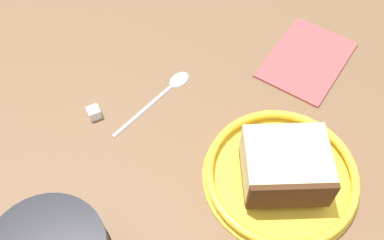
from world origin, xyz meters
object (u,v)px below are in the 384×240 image
(small_plate, at_px, (281,175))
(folded_napkin, at_px, (307,59))
(teaspoon, at_px, (167,88))
(cake_slice, at_px, (285,166))
(sugar_cube, at_px, (94,113))

(small_plate, relative_size, folded_napkin, 1.32)
(small_plate, distance_m, teaspoon, 0.18)
(cake_slice, relative_size, teaspoon, 0.87)
(cake_slice, xyz_separation_m, sugar_cube, (0.22, 0.06, -0.03))
(teaspoon, distance_m, sugar_cube, 0.10)
(teaspoon, bearing_deg, sugar_cube, 63.14)
(teaspoon, height_order, folded_napkin, teaspoon)
(folded_napkin, relative_size, sugar_cube, 9.21)
(small_plate, xyz_separation_m, cake_slice, (-0.00, 0.00, 0.02))
(small_plate, distance_m, folded_napkin, 0.18)
(teaspoon, distance_m, folded_napkin, 0.19)
(cake_slice, xyz_separation_m, folded_napkin, (0.07, -0.17, -0.03))
(small_plate, height_order, cake_slice, cake_slice)
(small_plate, xyz_separation_m, teaspoon, (0.18, -0.02, -0.00))
(small_plate, distance_m, cake_slice, 0.02)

